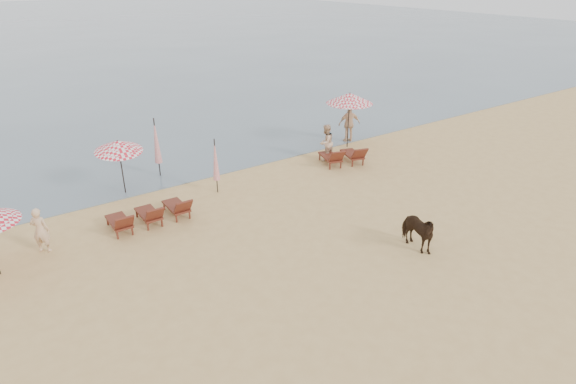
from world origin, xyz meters
name	(u,v)px	position (x,y,z in m)	size (l,w,h in m)	color
ground	(392,292)	(0.00, 0.00, 0.00)	(120.00, 120.00, 0.00)	tan
sea	(6,27)	(0.00, 80.00, 0.00)	(160.00, 140.00, 0.06)	#51606B
lounger_cluster_left	(150,214)	(-4.03, 7.46, 0.40)	(2.64, 1.57, 0.58)	#5B2515
lounger_cluster_right	(343,155)	(5.06, 7.96, 0.43)	(2.12, 2.08, 0.62)	#5B2515
umbrella_open_left_b	(118,146)	(-3.97, 10.50, 1.96)	(1.78, 1.81, 2.27)	black
umbrella_open_right	(350,98)	(6.79, 9.65, 2.43)	(2.21, 2.21, 2.70)	black
umbrella_closed_left	(156,141)	(-2.20, 11.36, 1.57)	(0.31, 0.31, 2.54)	black
umbrella_closed_right	(215,160)	(-0.94, 8.53, 1.36)	(0.27, 0.27, 2.21)	black
cow	(416,231)	(2.21, 1.20, 0.64)	(0.69, 1.51, 1.27)	black
beachgoer_left	(40,230)	(-7.39, 7.67, 0.75)	(0.54, 0.36, 1.49)	#D4AB84
beachgoer_right_a	(326,142)	(4.77, 8.86, 0.84)	(0.82, 0.64, 1.68)	tan
beachgoer_right_b	(349,124)	(7.35, 10.21, 0.95)	(1.11, 0.46, 1.89)	#E1B68C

